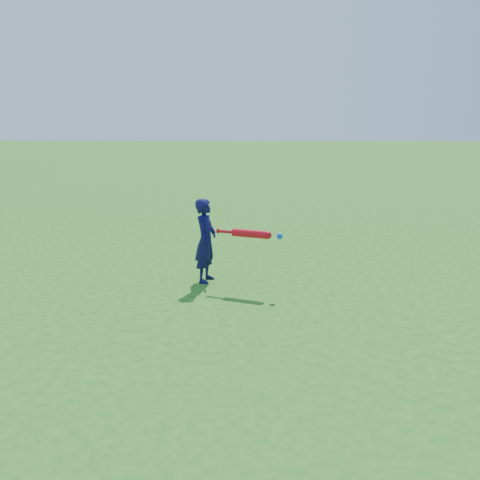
% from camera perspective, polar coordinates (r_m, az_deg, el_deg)
% --- Properties ---
extents(ground, '(80.00, 80.00, 0.00)m').
position_cam_1_polar(ground, '(7.88, -0.47, -3.31)').
color(ground, '#216417').
rests_on(ground, ground).
extents(child, '(0.37, 0.47, 1.15)m').
position_cam_1_polar(child, '(7.27, -3.68, -0.06)').
color(child, '#100E43').
rests_on(child, ground).
extents(bat_swing, '(0.87, 0.36, 0.10)m').
position_cam_1_polar(bat_swing, '(6.92, 1.41, 0.65)').
color(bat_swing, red).
rests_on(bat_swing, ground).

